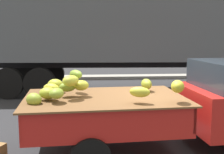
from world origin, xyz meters
name	(u,v)px	position (x,y,z in m)	size (l,w,h in m)	color
ground	(155,146)	(0.00, 0.00, 0.00)	(220.00, 220.00, 0.00)	#28282B
curb_strip	(116,77)	(0.00, 8.97, 0.08)	(80.00, 0.80, 0.16)	gray
pickup_truck	(207,104)	(0.97, -0.16, 0.89)	(5.18, 2.22, 1.70)	#B21E19
semi_trailer	(138,26)	(0.55, 5.66, 2.54)	(12.09, 3.04, 3.95)	#4C5156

